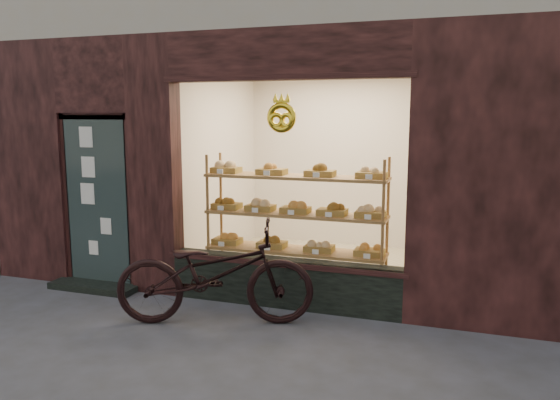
% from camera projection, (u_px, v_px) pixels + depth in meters
% --- Properties ---
extents(ground, '(90.00, 90.00, 0.00)m').
position_uv_depth(ground, '(151.00, 385.00, 4.46)').
color(ground, '#373737').
extents(display_shelf, '(2.20, 0.45, 1.70)m').
position_uv_depth(display_shelf, '(295.00, 225.00, 6.56)').
color(display_shelf, brown).
rests_on(display_shelf, ground).
extents(bicycle, '(2.19, 1.34, 1.08)m').
position_uv_depth(bicycle, '(215.00, 273.00, 5.70)').
color(bicycle, black).
rests_on(bicycle, ground).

